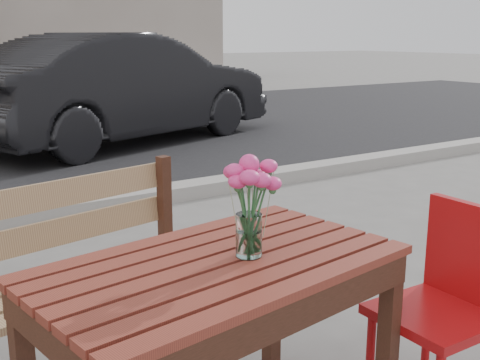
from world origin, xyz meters
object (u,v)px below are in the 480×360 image
object	(u,v)px
main_vase	(249,194)
red_chair	(451,296)
main_table	(218,295)
parked_car	(124,89)

from	to	relation	value
main_vase	red_chair	bearing A→B (deg)	-14.98
main_table	main_vase	distance (m)	0.33
main_vase	parked_car	world-z (taller)	parked_car
main_table	main_vase	world-z (taller)	main_vase
main_table	parked_car	world-z (taller)	parked_car
main_table	parked_car	bearing A→B (deg)	61.59
main_table	red_chair	distance (m)	0.89
main_vase	parked_car	xyz separation A→B (m)	(2.05, 5.90, -0.20)
main_vase	parked_car	bearing A→B (deg)	70.83
parked_car	red_chair	bearing A→B (deg)	149.45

